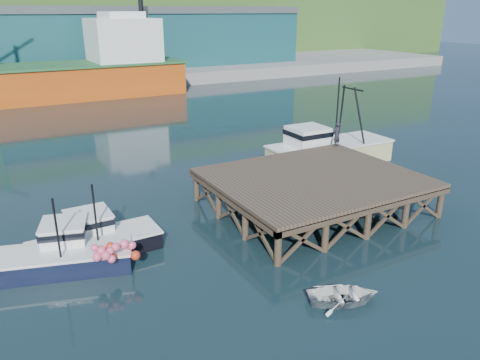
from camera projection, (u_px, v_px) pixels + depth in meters
ground at (234, 227)px, 26.43m from camera, size 300.00×300.00×0.00m
wharf at (316, 180)px, 28.14m from camera, size 12.00×10.00×2.62m
far_quay at (47, 73)px, 83.48m from camera, size 160.00×40.00×2.00m
warehouse_mid at (47, 43)px, 77.50m from camera, size 28.00×16.00×9.00m
warehouse_right at (210, 38)px, 91.28m from camera, size 30.00×16.00×9.00m
cargo_ship at (1, 78)px, 60.76m from camera, size 55.50×10.00×13.75m
hillside at (21, 13)px, 104.66m from camera, size 220.00×50.00×22.00m
boat_navy at (64, 252)px, 22.06m from camera, size 6.62×4.32×3.90m
boat_black at (94, 239)px, 23.52m from camera, size 6.40×5.40×3.93m
trawler at (328, 147)px, 36.77m from camera, size 10.21×3.76×6.81m
dinghy at (343, 295)px, 19.54m from camera, size 3.62×3.17×0.63m
dockworker at (337, 135)px, 34.01m from camera, size 0.75×0.59×1.81m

